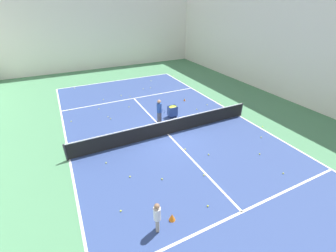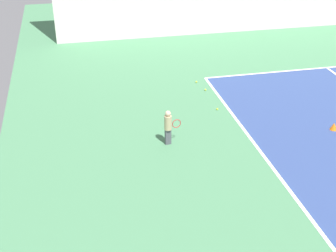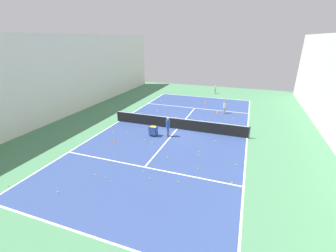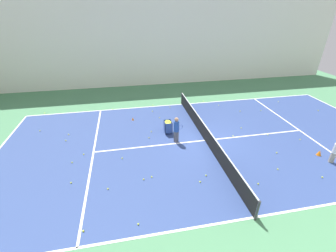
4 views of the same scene
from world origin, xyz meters
name	(u,v)px [view 1 (image 1 of 4)]	position (x,y,z in m)	size (l,w,h in m)	color
ground_plane	(168,134)	(0.00, 0.00, 0.00)	(38.88, 38.88, 0.00)	#477F56
court_playing_area	(168,134)	(0.00, 0.00, 0.00)	(11.41, 23.68, 0.00)	navy
line_baseline_far	(117,81)	(0.00, 11.84, 0.01)	(11.41, 0.10, 0.00)	white
line_sideline_left	(70,160)	(-5.70, 0.00, 0.01)	(0.10, 23.68, 0.00)	white
line_sideline_right	(239,116)	(5.70, 0.00, 0.01)	(0.10, 23.68, 0.00)	white
line_service_near	(242,212)	(0.00, -6.51, 0.01)	(11.41, 0.10, 0.00)	white
line_service_far	(134,98)	(0.00, 6.51, 0.01)	(11.41, 0.10, 0.00)	white
line_centre_service	(168,134)	(0.00, 0.00, 0.01)	(0.10, 13.02, 0.00)	white
hall_enclosure_right	(307,54)	(11.38, 0.00, 3.83)	(0.15, 35.18, 7.66)	silver
hall_enclosure_far	(100,34)	(0.00, 17.51, 3.83)	(22.61, 0.15, 7.66)	silver
tennis_net	(168,127)	(0.00, 0.00, 0.51)	(11.71, 0.10, 0.98)	#2D2D33
coach_at_net	(159,109)	(0.22, 1.73, 0.92)	(0.43, 0.65, 1.61)	#4C4C56
child_midcourt	(157,216)	(-3.27, -5.76, 0.75)	(0.35, 0.35, 1.31)	gray
ball_cart	(173,109)	(1.35, 2.01, 0.58)	(0.61, 0.46, 0.83)	#2D478C
training_cone_0	(172,217)	(-2.62, -5.61, 0.16)	(0.25, 0.25, 0.31)	orange
training_cone_1	(184,100)	(3.56, 4.14, 0.11)	(0.16, 0.16, 0.21)	orange
tennis_ball_0	(121,96)	(-0.79, 7.51, 0.04)	(0.07, 0.07, 0.07)	yellow
tennis_ball_1	(106,163)	(-4.07, -1.15, 0.04)	(0.07, 0.07, 0.07)	yellow
tennis_ball_2	(197,109)	(3.53, 2.23, 0.04)	(0.07, 0.07, 0.07)	yellow
tennis_ball_3	(121,211)	(-4.24, -4.38, 0.04)	(0.07, 0.07, 0.07)	yellow
tennis_ball_4	(151,88)	(2.25, 8.23, 0.04)	(0.07, 0.07, 0.07)	yellow
tennis_ball_6	(204,175)	(-0.15, -4.11, 0.04)	(0.07, 0.07, 0.07)	yellow
tennis_ball_7	(197,91)	(5.70, 5.59, 0.04)	(0.07, 0.07, 0.07)	yellow
tennis_ball_9	(260,154)	(3.48, -4.05, 0.04)	(0.07, 0.07, 0.07)	yellow
tennis_ball_10	(224,111)	(5.24, 1.09, 0.04)	(0.07, 0.07, 0.07)	yellow
tennis_ball_11	(143,89)	(1.52, 8.26, 0.04)	(0.07, 0.07, 0.07)	yellow
tennis_ball_12	(208,206)	(-1.05, -5.70, 0.04)	(0.07, 0.07, 0.07)	yellow
tennis_ball_14	(162,179)	(-2.03, -3.47, 0.04)	(0.07, 0.07, 0.07)	yellow
tennis_ball_15	(115,138)	(-3.07, 1.00, 0.04)	(0.07, 0.07, 0.07)	yellow
tennis_ball_16	(130,177)	(-3.31, -2.67, 0.04)	(0.07, 0.07, 0.07)	yellow
tennis_ball_17	(207,105)	(4.73, 2.59, 0.04)	(0.07, 0.07, 0.07)	yellow
tennis_ball_18	(262,127)	(5.93, -1.93, 0.04)	(0.07, 0.07, 0.07)	yellow
tennis_ball_19	(209,155)	(0.99, -2.88, 0.04)	(0.07, 0.07, 0.07)	yellow
tennis_ball_21	(283,173)	(3.30, -5.69, 0.04)	(0.07, 0.07, 0.07)	yellow
tennis_ball_22	(185,149)	(0.12, -1.89, 0.04)	(0.07, 0.07, 0.07)	yellow
tennis_ball_23	(99,109)	(-3.09, 5.60, 0.04)	(0.07, 0.07, 0.07)	yellow
tennis_ball_24	(70,110)	(-5.10, 6.38, 0.04)	(0.07, 0.07, 0.07)	yellow
tennis_ball_25	(151,81)	(3.10, 10.16, 0.04)	(0.07, 0.07, 0.07)	yellow
tennis_ball_26	(103,100)	(-2.38, 7.29, 0.04)	(0.07, 0.07, 0.07)	yellow
tennis_ball_27	(107,136)	(-3.44, 1.42, 0.04)	(0.07, 0.07, 0.07)	yellow
tennis_ball_28	(108,117)	(-2.78, 3.97, 0.04)	(0.07, 0.07, 0.07)	yellow
tennis_ball_29	(174,76)	(5.97, 10.64, 0.04)	(0.07, 0.07, 0.07)	yellow
tennis_ball_30	(169,110)	(1.60, 3.06, 0.04)	(0.07, 0.07, 0.07)	yellow
tennis_ball_31	(75,88)	(-4.18, 11.32, 0.04)	(0.07, 0.07, 0.07)	yellow
tennis_ball_33	(130,96)	(-0.15, 7.01, 0.04)	(0.07, 0.07, 0.07)	yellow
tennis_ball_34	(111,119)	(-2.68, 3.58, 0.04)	(0.07, 0.07, 0.07)	yellow
tennis_ball_35	(71,121)	(-5.18, 4.41, 0.04)	(0.07, 0.07, 0.07)	yellow
tennis_ball_36	(129,107)	(-0.91, 4.95, 0.04)	(0.07, 0.07, 0.07)	yellow
tennis_ball_37	(261,137)	(4.84, -2.85, 0.04)	(0.07, 0.07, 0.07)	yellow
tennis_ball_38	(220,103)	(5.88, 2.40, 0.04)	(0.07, 0.07, 0.07)	yellow
tennis_ball_39	(159,111)	(0.90, 3.29, 0.04)	(0.07, 0.07, 0.07)	yellow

